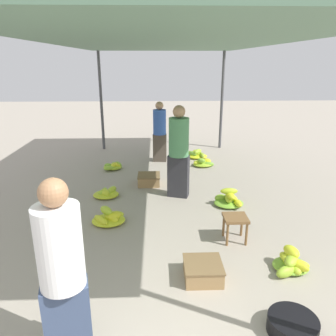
# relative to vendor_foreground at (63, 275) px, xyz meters

# --- Properties ---
(canopy_post_back_left) EXTENTS (0.08, 0.08, 2.78)m
(canopy_post_back_left) POSITION_rel_vendor_foreground_xyz_m (-0.82, 7.35, 0.51)
(canopy_post_back_left) COLOR #4C4C51
(canopy_post_back_left) RESTS_ON ground
(canopy_post_back_right) EXTENTS (0.08, 0.08, 2.78)m
(canopy_post_back_right) POSITION_rel_vendor_foreground_xyz_m (2.68, 7.35, 0.51)
(canopy_post_back_right) COLOR #4C4C51
(canopy_post_back_right) RESTS_ON ground
(canopy_tarp) EXTENTS (3.90, 7.94, 0.04)m
(canopy_tarp) POSITION_rel_vendor_foreground_xyz_m (0.93, 3.58, 1.92)
(canopy_tarp) COLOR #567A60
(canopy_tarp) RESTS_ON canopy_post_front_left
(vendor_foreground) EXTENTS (0.44, 0.44, 1.70)m
(vendor_foreground) POSITION_rel_vendor_foreground_xyz_m (0.00, 0.00, 0.00)
(vendor_foreground) COLOR #384766
(vendor_foreground) RESTS_ON ground
(stool) EXTENTS (0.34, 0.34, 0.38)m
(stool) POSITION_rel_vendor_foreground_xyz_m (1.89, 1.96, -0.57)
(stool) COLOR brown
(stool) RESTS_ON ground
(basin_black) EXTENTS (0.48, 0.48, 0.16)m
(basin_black) POSITION_rel_vendor_foreground_xyz_m (2.06, 0.23, -0.80)
(basin_black) COLOR black
(basin_black) RESTS_ON ground
(banana_pile_left_0) EXTENTS (0.54, 0.51, 0.27)m
(banana_pile_left_0) POSITION_rel_vendor_foreground_xyz_m (-0.02, 2.57, -0.80)
(banana_pile_left_0) COLOR #CBD528
(banana_pile_left_0) RESTS_ON ground
(banana_pile_left_1) EXTENTS (0.49, 0.49, 0.17)m
(banana_pile_left_1) POSITION_rel_vendor_foreground_xyz_m (-0.22, 3.66, -0.81)
(banana_pile_left_1) COLOR #9EC330
(banana_pile_left_1) RESTS_ON ground
(banana_pile_left_2) EXTENTS (0.47, 0.59, 0.17)m
(banana_pile_left_2) POSITION_rel_vendor_foreground_xyz_m (-0.30, 5.37, -0.81)
(banana_pile_left_2) COLOR #90BE32
(banana_pile_left_2) RESTS_ON ground
(banana_pile_right_0) EXTENTS (0.53, 0.51, 0.35)m
(banana_pile_right_0) POSITION_rel_vendor_foreground_xyz_m (2.06, 3.16, -0.78)
(banana_pile_right_0) COLOR yellow
(banana_pile_right_0) RESTS_ON ground
(banana_pile_right_1) EXTENTS (0.53, 0.48, 0.23)m
(banana_pile_right_1) POSITION_rel_vendor_foreground_xyz_m (1.92, 5.54, -0.81)
(banana_pile_right_1) COLOR #7CB636
(banana_pile_right_1) RESTS_ON ground
(banana_pile_right_2) EXTENTS (0.52, 0.47, 0.29)m
(banana_pile_right_2) POSITION_rel_vendor_foreground_xyz_m (2.43, 1.20, -0.78)
(banana_pile_right_2) COLOR #9FC430
(banana_pile_right_2) RESTS_ON ground
(banana_pile_right_3) EXTENTS (0.58, 0.51, 0.25)m
(banana_pile_right_3) POSITION_rel_vendor_foreground_xyz_m (1.86, 6.27, -0.80)
(banana_pile_right_3) COLOR #BDD02A
(banana_pile_right_3) RESTS_ON ground
(crate_near) EXTENTS (0.46, 0.46, 0.21)m
(crate_near) POSITION_rel_vendor_foreground_xyz_m (1.30, 1.09, -0.78)
(crate_near) COLOR #9E7A4C
(crate_near) RESTS_ON ground
(crate_mid) EXTENTS (0.47, 0.47, 0.22)m
(crate_mid) POSITION_rel_vendor_foreground_xyz_m (0.59, 4.30, -0.78)
(crate_mid) COLOR #9E7A4C
(crate_mid) RESTS_ON ground
(shopper_walking_mid) EXTENTS (0.36, 0.35, 1.55)m
(shopper_walking_mid) POSITION_rel_vendor_foreground_xyz_m (0.84, 6.00, -0.08)
(shopper_walking_mid) COLOR #4C4238
(shopper_walking_mid) RESTS_ON ground
(shopper_walking_far) EXTENTS (0.47, 0.47, 1.76)m
(shopper_walking_far) POSITION_rel_vendor_foreground_xyz_m (1.17, 3.65, 0.03)
(shopper_walking_far) COLOR #2D2D33
(shopper_walking_far) RESTS_ON ground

